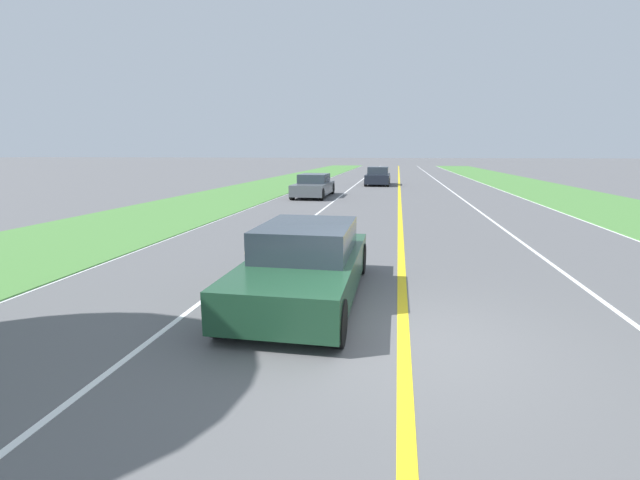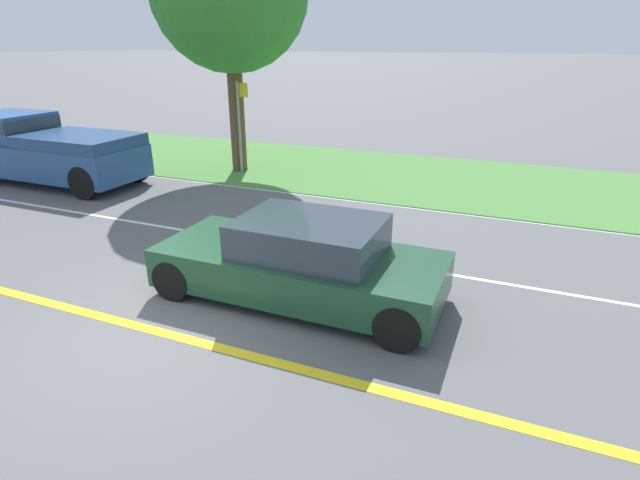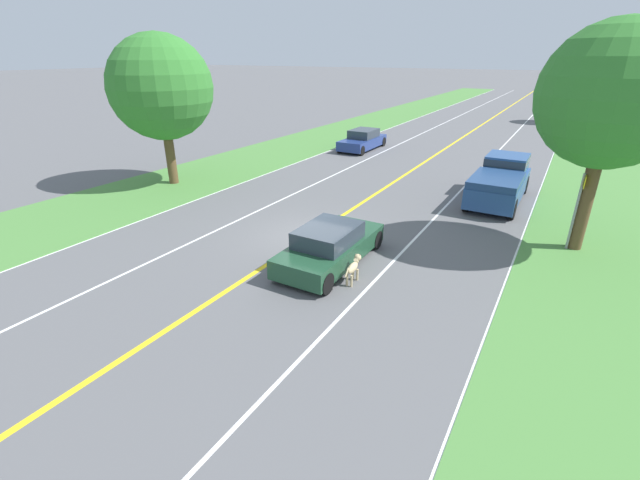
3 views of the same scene
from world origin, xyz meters
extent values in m
plane|color=#5B5B5E|center=(0.00, 0.00, 0.00)|extent=(400.00, 400.00, 0.00)
cube|color=yellow|center=(0.00, 0.00, 0.00)|extent=(0.18, 160.00, 0.01)
cube|color=white|center=(7.00, 0.00, 0.00)|extent=(0.14, 160.00, 0.01)
cube|color=white|center=(3.50, 0.00, 0.00)|extent=(0.10, 160.00, 0.01)
cube|color=#4C843D|center=(10.00, 0.00, 0.01)|extent=(6.00, 160.00, 0.03)
cube|color=#1E472D|center=(1.73, -1.46, 0.49)|extent=(1.84, 4.48, 0.62)
cube|color=#2D3842|center=(1.73, -1.64, 1.07)|extent=(1.58, 2.15, 0.54)
cylinder|color=black|center=(2.57, 0.36, 0.33)|extent=(0.22, 0.65, 0.65)
cylinder|color=black|center=(2.57, -3.28, 0.33)|extent=(0.22, 0.65, 0.65)
cylinder|color=black|center=(0.90, 0.36, 0.33)|extent=(0.22, 0.65, 0.65)
cylinder|color=black|center=(0.90, -3.28, 0.33)|extent=(0.22, 0.65, 0.65)
ellipsoid|color=#D1B784|center=(2.95, -2.33, 0.51)|extent=(0.24, 0.66, 0.27)
cylinder|color=#D1B784|center=(3.01, -2.10, 0.19)|extent=(0.07, 0.07, 0.37)
cylinder|color=#D1B784|center=(3.04, -2.55, 0.19)|extent=(0.07, 0.07, 0.37)
cylinder|color=#D1B784|center=(2.87, -2.11, 0.19)|extent=(0.07, 0.07, 0.37)
cylinder|color=#D1B784|center=(2.89, -2.56, 0.19)|extent=(0.07, 0.07, 0.37)
cylinder|color=#D1B784|center=(2.94, -2.06, 0.62)|extent=(0.14, 0.18, 0.17)
sphere|color=#D1B784|center=(2.93, -1.94, 0.68)|extent=(0.23, 0.23, 0.22)
ellipsoid|color=#331E14|center=(2.92, -1.79, 0.67)|extent=(0.10, 0.11, 0.08)
cone|color=tan|center=(2.99, -1.95, 0.76)|extent=(0.07, 0.07, 0.10)
cone|color=tan|center=(2.87, -1.96, 0.76)|extent=(0.07, 0.07, 0.10)
cylinder|color=#D1B784|center=(2.98, -2.76, 0.55)|extent=(0.06, 0.24, 0.24)
cube|color=#284C84|center=(5.36, 8.03, 0.70)|extent=(2.06, 5.37, 0.89)
cube|color=#284C84|center=(5.36, 9.59, 1.53)|extent=(1.81, 2.03, 0.76)
cube|color=#2D3842|center=(5.36, 9.59, 1.64)|extent=(1.83, 2.05, 0.33)
cube|color=navy|center=(5.36, 6.90, 1.31)|extent=(2.02, 3.05, 0.31)
cylinder|color=black|center=(6.30, 10.11, 0.43)|extent=(0.22, 0.87, 0.87)
cylinder|color=black|center=(6.30, 5.95, 0.43)|extent=(0.22, 0.87, 0.87)
cylinder|color=black|center=(4.42, 5.95, 0.43)|extent=(0.22, 0.87, 0.87)
cylinder|color=brown|center=(8.66, 3.88, 1.86)|extent=(0.46, 0.46, 3.71)
cylinder|color=gray|center=(8.43, 3.68, 1.37)|extent=(0.08, 0.08, 2.75)
cube|color=yellow|center=(8.49, 3.68, 2.50)|extent=(0.03, 0.64, 0.40)
camera|label=1|loc=(0.17, 5.75, 2.59)|focal=24.00mm
camera|label=2|loc=(-4.70, -4.53, 3.82)|focal=28.00mm
camera|label=3|loc=(7.82, -12.61, 6.36)|focal=24.00mm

